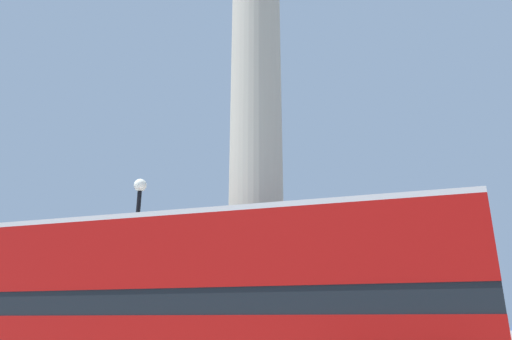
{
  "coord_description": "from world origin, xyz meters",
  "views": [
    {
      "loc": [
        4.23,
        -14.42,
        2.13
      ],
      "look_at": [
        0.0,
        0.0,
        7.09
      ],
      "focal_mm": 32.0,
      "sensor_mm": 36.0,
      "label": 1
    }
  ],
  "objects_px": {
    "equestrian_statue": "(7,335)",
    "street_lamp": "(133,268)",
    "bus_c": "(221,305)",
    "monument_column": "(256,97)"
  },
  "relations": [
    {
      "from": "monument_column",
      "to": "street_lamp",
      "type": "height_order",
      "value": "monument_column"
    },
    {
      "from": "equestrian_statue",
      "to": "street_lamp",
      "type": "distance_m",
      "value": 10.19
    },
    {
      "from": "bus_c",
      "to": "street_lamp",
      "type": "bearing_deg",
      "value": 148.37
    },
    {
      "from": "monument_column",
      "to": "equestrian_statue",
      "type": "bearing_deg",
      "value": 166.36
    },
    {
      "from": "monument_column",
      "to": "bus_c",
      "type": "xyz_separation_m",
      "value": [
        0.36,
        -4.1,
        -7.42
      ]
    },
    {
      "from": "monument_column",
      "to": "bus_c",
      "type": "bearing_deg",
      "value": -85.03
    },
    {
      "from": "bus_c",
      "to": "monument_column",
      "type": "bearing_deg",
      "value": 95.96
    },
    {
      "from": "monument_column",
      "to": "street_lamp",
      "type": "relative_size",
      "value": 3.86
    },
    {
      "from": "equestrian_statue",
      "to": "bus_c",
      "type": "bearing_deg",
      "value": -36.02
    },
    {
      "from": "equestrian_statue",
      "to": "street_lamp",
      "type": "relative_size",
      "value": 0.85
    }
  ]
}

